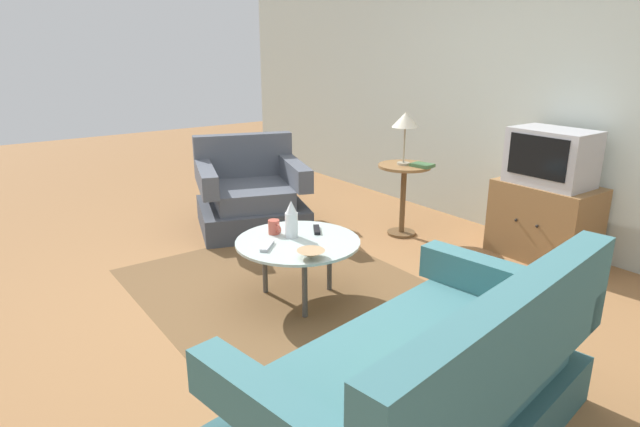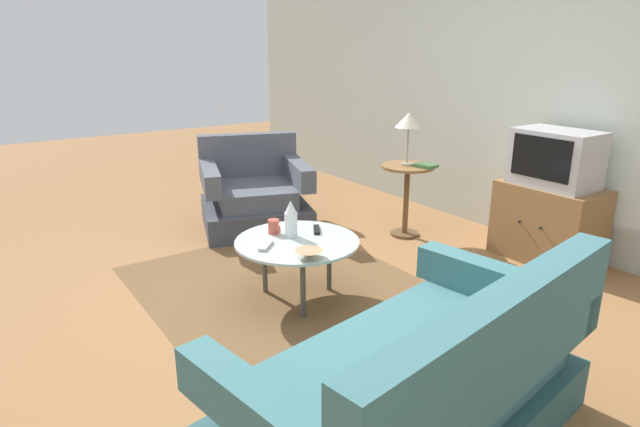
# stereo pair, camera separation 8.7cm
# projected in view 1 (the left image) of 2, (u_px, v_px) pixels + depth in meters

# --- Properties ---
(ground_plane) EXTENTS (16.00, 16.00, 0.00)m
(ground_plane) POSITION_uv_depth(u_px,v_px,m) (305.00, 298.00, 3.71)
(ground_plane) COLOR olive
(back_wall) EXTENTS (9.00, 0.12, 2.70)m
(back_wall) POSITION_uv_depth(u_px,v_px,m) (527.00, 85.00, 4.62)
(back_wall) COLOR #B2BCB2
(back_wall) RESTS_ON ground
(area_rug) EXTENTS (2.54, 1.86, 0.00)m
(area_rug) POSITION_uv_depth(u_px,v_px,m) (299.00, 298.00, 3.69)
(area_rug) COLOR brown
(area_rug) RESTS_ON ground
(armchair) EXTENTS (1.19, 1.22, 0.84)m
(armchair) POSITION_uv_depth(u_px,v_px,m) (251.00, 197.00, 5.10)
(armchair) COLOR #3E424B
(armchair) RESTS_ON ground
(couch) EXTENTS (1.18, 1.78, 0.86)m
(couch) POSITION_uv_depth(u_px,v_px,m) (426.00, 388.00, 2.27)
(couch) COLOR #325C60
(couch) RESTS_ON ground
(coffee_table) EXTENTS (0.84, 0.84, 0.43)m
(coffee_table) POSITION_uv_depth(u_px,v_px,m) (298.00, 245.00, 3.57)
(coffee_table) COLOR #B2C6C1
(coffee_table) RESTS_ON ground
(side_table) EXTENTS (0.47, 0.47, 0.66)m
(side_table) POSITION_uv_depth(u_px,v_px,m) (404.00, 185.00, 4.81)
(side_table) COLOR olive
(side_table) RESTS_ON ground
(tv_stand) EXTENTS (0.77, 0.51, 0.62)m
(tv_stand) POSITION_uv_depth(u_px,v_px,m) (544.00, 221.00, 4.34)
(tv_stand) COLOR olive
(tv_stand) RESTS_ON ground
(television) EXTENTS (0.61, 0.41, 0.44)m
(television) POSITION_uv_depth(u_px,v_px,m) (552.00, 157.00, 4.17)
(television) COLOR #B7B7BC
(television) RESTS_ON tv_stand
(table_lamp) EXTENTS (0.24, 0.24, 0.46)m
(table_lamp) POSITION_uv_depth(u_px,v_px,m) (405.00, 122.00, 4.64)
(table_lamp) COLOR #9E937A
(table_lamp) RESTS_ON side_table
(vase) EXTENTS (0.09, 0.09, 0.26)m
(vase) POSITION_uv_depth(u_px,v_px,m) (291.00, 220.00, 3.59)
(vase) COLOR white
(vase) RESTS_ON coffee_table
(mug) EXTENTS (0.13, 0.08, 0.10)m
(mug) POSITION_uv_depth(u_px,v_px,m) (274.00, 227.00, 3.67)
(mug) COLOR #B74C3D
(mug) RESTS_ON coffee_table
(bowl) EXTENTS (0.18, 0.18, 0.05)m
(bowl) POSITION_uv_depth(u_px,v_px,m) (311.00, 254.00, 3.26)
(bowl) COLOR tan
(bowl) RESTS_ON coffee_table
(tv_remote_dark) EXTENTS (0.17, 0.13, 0.02)m
(tv_remote_dark) POSITION_uv_depth(u_px,v_px,m) (317.00, 230.00, 3.74)
(tv_remote_dark) COLOR black
(tv_remote_dark) RESTS_ON coffee_table
(tv_remote_silver) EXTENTS (0.16, 0.16, 0.02)m
(tv_remote_silver) POSITION_uv_depth(u_px,v_px,m) (267.00, 246.00, 3.43)
(tv_remote_silver) COLOR #B2B2B7
(tv_remote_silver) RESTS_ON coffee_table
(book) EXTENTS (0.20, 0.16, 0.03)m
(book) POSITION_uv_depth(u_px,v_px,m) (422.00, 165.00, 4.67)
(book) COLOR #3D663D
(book) RESTS_ON side_table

